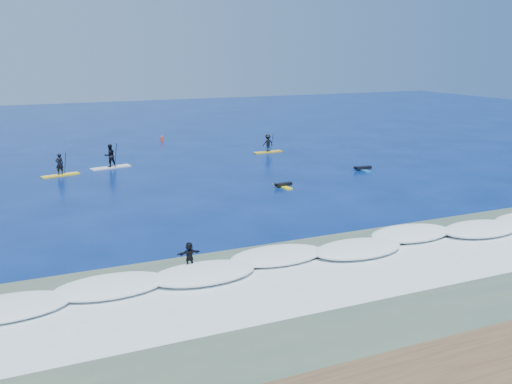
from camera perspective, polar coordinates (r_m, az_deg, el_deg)
name	(u,v)px	position (r m, az deg, el deg)	size (l,w,h in m)	color
ground	(253,204)	(37.18, -0.26, -1.23)	(160.00, 160.00, 0.00)	#04174B
shallow_water	(383,282)	(25.68, 12.61, -8.73)	(90.00, 13.00, 0.01)	#3E5443
breaking_wave	(335,253)	(28.74, 7.86, -6.03)	(40.00, 6.00, 0.30)	white
whitewater	(370,274)	(26.42, 11.31, -8.01)	(34.00, 5.00, 0.02)	silver
sup_paddler_left	(60,168)	(48.04, -19.02, 2.30)	(3.05, 1.42, 2.08)	yellow
sup_paddler_center	(110,158)	(49.97, -14.39, 3.34)	(3.48, 1.50, 2.37)	silver
sup_paddler_right	(268,144)	(55.84, 1.19, 4.79)	(2.97, 0.93, 2.06)	gold
prone_paddler_near	(283,185)	(41.79, 2.70, 0.67)	(1.51, 1.93, 0.40)	yellow
prone_paddler_far	(362,169)	(48.40, 10.59, 2.31)	(1.64, 2.08, 0.43)	#1764AF
wave_surfer	(189,257)	(26.00, -6.68, -6.46)	(1.77, 0.55, 1.27)	silver
marker_buoy	(162,139)	(63.44, -9.40, 5.29)	(0.31, 0.31, 0.75)	red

